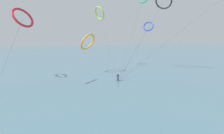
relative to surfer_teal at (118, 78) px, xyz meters
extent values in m
cube|color=slate|center=(-6.34, 71.83, -0.78)|extent=(400.00, 200.00, 0.08)
ellipsoid|color=teal|center=(0.00, -0.01, -0.71)|extent=(1.40, 0.40, 0.06)
cylinder|color=#191E38|center=(-0.10, -0.10, -0.28)|extent=(0.12, 0.12, 0.80)
cylinder|color=#191E38|center=(0.10, 0.08, -0.28)|extent=(0.12, 0.12, 0.80)
cube|color=#191E38|center=(0.00, -0.01, 0.43)|extent=(0.37, 0.36, 0.62)
sphere|color=tan|center=(0.00, -0.01, 0.85)|extent=(0.22, 0.22, 0.22)
cylinder|color=#191E38|center=(-0.16, -0.04, 0.48)|extent=(0.40, 0.43, 0.39)
cylinder|color=#191E38|center=(0.16, 0.26, 0.48)|extent=(0.40, 0.43, 0.39)
torus|color=red|center=(-17.92, 0.75, 12.09)|extent=(4.63, 4.60, 3.65)
cylinder|color=#3F3F3F|center=(-20.00, -4.77, 5.54)|extent=(4.20, 11.07, 12.73)
torus|color=#2647B7|center=(14.78, 12.28, 11.86)|extent=(3.55, 3.64, 3.10)
cylinder|color=#3F3F3F|center=(7.39, 6.14, 5.41)|extent=(14.80, 12.32, 12.48)
torus|color=black|center=(15.13, 5.74, 17.96)|extent=(4.76, 5.08, 3.96)
cylinder|color=#3F3F3F|center=(7.56, 2.86, 8.48)|extent=(15.15, 5.78, 18.61)
cylinder|color=#3F3F3F|center=(11.23, -5.91, 9.95)|extent=(22.49, 11.82, 21.55)
torus|color=orange|center=(-4.04, 10.77, 7.51)|extent=(5.37, 4.99, 4.25)
cylinder|color=#3F3F3F|center=(-2.02, 5.38, 3.25)|extent=(4.07, 10.80, 8.15)
cylinder|color=#3F3F3F|center=(5.28, 4.23, 9.12)|extent=(10.59, 8.51, 19.89)
torus|color=#8CC62D|center=(1.79, 19.25, 15.90)|extent=(3.26, 4.75, 4.14)
cylinder|color=#3F3F3F|center=(0.89, 9.62, 7.44)|extent=(1.81, 19.27, 16.53)
camera|label=1|loc=(-14.75, -35.52, 8.71)|focal=29.01mm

